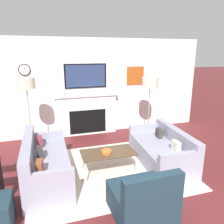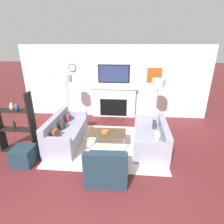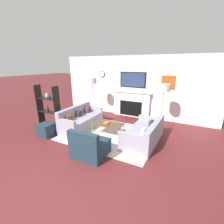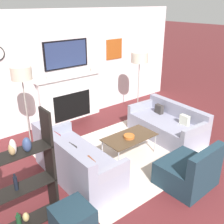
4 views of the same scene
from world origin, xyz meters
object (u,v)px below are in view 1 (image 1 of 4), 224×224
armchair (143,199)px  decorative_bowl (107,152)px  couch_left (45,165)px  floor_lamp_right (150,83)px  coffee_table (108,154)px  floor_lamp_left (26,85)px  couch_right (162,150)px

armchair → decorative_bowl: bearing=98.4°
couch_left → floor_lamp_right: (2.70, 1.25, 1.24)m
couch_left → coffee_table: 1.19m
floor_lamp_left → coffee_table: bearing=-42.0°
couch_left → decorative_bowl: size_ratio=8.37×
decorative_bowl → floor_lamp_left: size_ratio=0.12×
couch_left → floor_lamp_left: floor_lamp_left is taller
coffee_table → decorative_bowl: bearing=-145.3°
floor_lamp_left → couch_right: bearing=-24.8°
decorative_bowl → floor_lamp_right: size_ratio=0.13×
couch_right → floor_lamp_right: size_ratio=1.03×
coffee_table → armchair: bearing=-83.6°
decorative_bowl → floor_lamp_right: 2.32m
floor_lamp_right → floor_lamp_left: bearing=-180.0°
couch_left → floor_lamp_left: (-0.27, 1.25, 1.33)m
armchair → decorative_bowl: armchair is taller
couch_left → coffee_table: size_ratio=1.72×
coffee_table → couch_right: bearing=3.2°
armchair → decorative_bowl: (-0.19, 1.25, 0.20)m
armchair → floor_lamp_left: (-1.61, 2.60, 1.37)m
couch_right → floor_lamp_right: 1.81m
couch_right → decorative_bowl: size_ratio=8.10×
couch_left → armchair: couch_left is taller
floor_lamp_right → armchair: bearing=-117.7°
coffee_table → decorative_bowl: size_ratio=4.86×
couch_left → couch_right: couch_left is taller
couch_left → decorative_bowl: 1.16m
decorative_bowl → floor_lamp_left: (-1.42, 1.34, 1.17)m
couch_right → armchair: bearing=-128.9°
couch_left → coffee_table: couch_left is taller
couch_right → coffee_table: (-1.23, -0.07, 0.14)m
armchair → floor_lamp_left: size_ratio=0.49×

